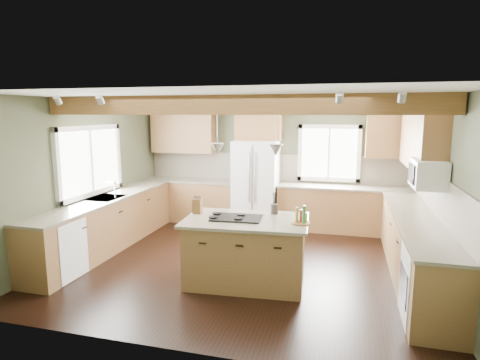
# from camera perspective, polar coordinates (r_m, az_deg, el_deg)

# --- Properties ---
(floor) EXTENTS (5.60, 5.60, 0.00)m
(floor) POSITION_cam_1_polar(r_m,az_deg,el_deg) (6.54, 0.72, -11.68)
(floor) COLOR black
(floor) RESTS_ON ground
(ceiling) EXTENTS (5.60, 5.60, 0.00)m
(ceiling) POSITION_cam_1_polar(r_m,az_deg,el_deg) (6.10, 0.77, 11.72)
(ceiling) COLOR silver
(ceiling) RESTS_ON wall_back
(wall_back) EXTENTS (5.60, 0.00, 5.60)m
(wall_back) POSITION_cam_1_polar(r_m,az_deg,el_deg) (8.61, 4.82, 2.38)
(wall_back) COLOR #424933
(wall_back) RESTS_ON ground
(wall_left) EXTENTS (0.00, 5.00, 5.00)m
(wall_left) POSITION_cam_1_polar(r_m,az_deg,el_deg) (7.38, -20.84, 0.60)
(wall_left) COLOR #424933
(wall_left) RESTS_ON ground
(wall_right) EXTENTS (0.00, 5.00, 5.00)m
(wall_right) POSITION_cam_1_polar(r_m,az_deg,el_deg) (6.15, 26.95, -1.51)
(wall_right) COLOR #424933
(wall_right) RESTS_ON ground
(ceiling_beam) EXTENTS (5.55, 0.26, 0.26)m
(ceiling_beam) POSITION_cam_1_polar(r_m,az_deg,el_deg) (5.42, -1.08, 10.62)
(ceiling_beam) COLOR #553818
(ceiling_beam) RESTS_ON ceiling
(soffit_trim) EXTENTS (5.55, 0.20, 0.10)m
(soffit_trim) POSITION_cam_1_polar(r_m,az_deg,el_deg) (8.45, 4.82, 10.68)
(soffit_trim) COLOR #553818
(soffit_trim) RESTS_ON ceiling
(backsplash_back) EXTENTS (5.58, 0.03, 0.58)m
(backsplash_back) POSITION_cam_1_polar(r_m,az_deg,el_deg) (8.61, 4.79, 1.78)
(backsplash_back) COLOR brown
(backsplash_back) RESTS_ON wall_back
(backsplash_right) EXTENTS (0.03, 3.70, 0.58)m
(backsplash_right) POSITION_cam_1_polar(r_m,az_deg,el_deg) (6.21, 26.66, -2.23)
(backsplash_right) COLOR brown
(backsplash_right) RESTS_ON wall_right
(base_cab_back_left) EXTENTS (2.02, 0.60, 0.88)m
(base_cab_back_left) POSITION_cam_1_polar(r_m,az_deg,el_deg) (8.96, -6.96, -2.96)
(base_cab_back_left) COLOR brown
(base_cab_back_left) RESTS_ON floor
(counter_back_left) EXTENTS (2.06, 0.64, 0.04)m
(counter_back_left) POSITION_cam_1_polar(r_m,az_deg,el_deg) (8.87, -7.02, -0.05)
(counter_back_left) COLOR #4C4438
(counter_back_left) RESTS_ON base_cab_back_left
(base_cab_back_right) EXTENTS (2.62, 0.60, 0.88)m
(base_cab_back_right) POSITION_cam_1_polar(r_m,az_deg,el_deg) (8.34, 14.52, -4.14)
(base_cab_back_right) COLOR brown
(base_cab_back_right) RESTS_ON floor
(counter_back_right) EXTENTS (2.66, 0.64, 0.04)m
(counter_back_right) POSITION_cam_1_polar(r_m,az_deg,el_deg) (8.24, 14.66, -1.03)
(counter_back_right) COLOR #4C4438
(counter_back_right) RESTS_ON base_cab_back_right
(base_cab_left) EXTENTS (0.60, 3.70, 0.88)m
(base_cab_left) POSITION_cam_1_polar(r_m,az_deg,el_deg) (7.43, -18.32, -6.00)
(base_cab_left) COLOR brown
(base_cab_left) RESTS_ON floor
(counter_left) EXTENTS (0.64, 3.74, 0.04)m
(counter_left) POSITION_cam_1_polar(r_m,az_deg,el_deg) (7.32, -18.51, -2.52)
(counter_left) COLOR #4C4438
(counter_left) RESTS_ON base_cab_left
(base_cab_right) EXTENTS (0.60, 3.70, 0.88)m
(base_cab_right) POSITION_cam_1_polar(r_m,az_deg,el_deg) (6.35, 23.59, -8.96)
(base_cab_right) COLOR brown
(base_cab_right) RESTS_ON floor
(counter_right) EXTENTS (0.64, 3.74, 0.04)m
(counter_right) POSITION_cam_1_polar(r_m,az_deg,el_deg) (6.22, 23.87, -4.93)
(counter_right) COLOR #4C4438
(counter_right) RESTS_ON base_cab_right
(upper_cab_back_left) EXTENTS (1.40, 0.35, 0.90)m
(upper_cab_back_left) POSITION_cam_1_polar(r_m,az_deg,el_deg) (8.95, -8.05, 6.77)
(upper_cab_back_left) COLOR brown
(upper_cab_back_left) RESTS_ON wall_back
(upper_cab_over_fridge) EXTENTS (0.96, 0.35, 0.70)m
(upper_cab_over_fridge) POSITION_cam_1_polar(r_m,az_deg,el_deg) (8.43, 2.66, 8.05)
(upper_cab_over_fridge) COLOR brown
(upper_cab_over_fridge) RESTS_ON wall_back
(upper_cab_right) EXTENTS (0.35, 2.20, 0.90)m
(upper_cab_right) POSITION_cam_1_polar(r_m,az_deg,el_deg) (6.92, 24.42, 5.23)
(upper_cab_right) COLOR brown
(upper_cab_right) RESTS_ON wall_right
(upper_cab_back_corner) EXTENTS (0.90, 0.35, 0.90)m
(upper_cab_back_corner) POSITION_cam_1_polar(r_m,az_deg,el_deg) (8.29, 20.60, 6.05)
(upper_cab_back_corner) COLOR brown
(upper_cab_back_corner) RESTS_ON wall_back
(window_left) EXTENTS (0.04, 1.60, 1.05)m
(window_left) POSITION_cam_1_polar(r_m,az_deg,el_deg) (7.38, -20.60, 2.57)
(window_left) COLOR white
(window_left) RESTS_ON wall_left
(window_back) EXTENTS (1.10, 0.04, 1.00)m
(window_back) POSITION_cam_1_polar(r_m,az_deg,el_deg) (8.44, 12.54, 3.75)
(window_back) COLOR white
(window_back) RESTS_ON wall_back
(sink) EXTENTS (0.50, 0.65, 0.03)m
(sink) POSITION_cam_1_polar(r_m,az_deg,el_deg) (7.32, -18.51, -2.49)
(sink) COLOR #262628
(sink) RESTS_ON counter_left
(faucet) EXTENTS (0.02, 0.02, 0.28)m
(faucet) POSITION_cam_1_polar(r_m,az_deg,el_deg) (7.20, -17.38, -1.45)
(faucet) COLOR #B2B2B7
(faucet) RESTS_ON sink
(dishwasher) EXTENTS (0.60, 0.60, 0.84)m
(dishwasher) POSITION_cam_1_polar(r_m,az_deg,el_deg) (6.43, -24.63, -8.90)
(dishwasher) COLOR white
(dishwasher) RESTS_ON floor
(oven) EXTENTS (0.60, 0.72, 0.84)m
(oven) POSITION_cam_1_polar(r_m,az_deg,el_deg) (5.15, 25.65, -13.56)
(oven) COLOR white
(oven) RESTS_ON floor
(microwave) EXTENTS (0.40, 0.70, 0.38)m
(microwave) POSITION_cam_1_polar(r_m,az_deg,el_deg) (6.02, 25.18, 0.82)
(microwave) COLOR white
(microwave) RESTS_ON wall_right
(pendant_left) EXTENTS (0.18, 0.18, 0.16)m
(pendant_left) POSITION_cam_1_polar(r_m,az_deg,el_deg) (5.47, -3.23, 4.41)
(pendant_left) COLOR #B2B2B7
(pendant_left) RESTS_ON ceiling
(pendant_right) EXTENTS (0.18, 0.18, 0.16)m
(pendant_right) POSITION_cam_1_polar(r_m,az_deg,el_deg) (5.34, 5.12, 4.26)
(pendant_right) COLOR #B2B2B7
(pendant_right) RESTS_ON ceiling
(refrigerator) EXTENTS (0.90, 0.74, 1.80)m
(refrigerator) POSITION_cam_1_polar(r_m,az_deg,el_deg) (8.36, 2.30, -0.58)
(refrigerator) COLOR silver
(refrigerator) RESTS_ON floor
(island) EXTENTS (1.66, 1.09, 0.88)m
(island) POSITION_cam_1_polar(r_m,az_deg,el_deg) (5.70, 0.86, -10.22)
(island) COLOR brown
(island) RESTS_ON floor
(island_top) EXTENTS (1.77, 1.20, 0.04)m
(island_top) POSITION_cam_1_polar(r_m,az_deg,el_deg) (5.56, 0.87, -5.75)
(island_top) COLOR #4C4438
(island_top) RESTS_ON island
(cooktop) EXTENTS (0.72, 0.51, 0.02)m
(cooktop) POSITION_cam_1_polar(r_m,az_deg,el_deg) (5.58, -0.48, -5.39)
(cooktop) COLOR black
(cooktop) RESTS_ON island_top
(knife_block) EXTENTS (0.13, 0.10, 0.22)m
(knife_block) POSITION_cam_1_polar(r_m,az_deg,el_deg) (5.87, -6.08, -3.72)
(knife_block) COLOR brown
(knife_block) RESTS_ON island_top
(utensil_crock) EXTENTS (0.13, 0.13, 0.14)m
(utensil_crock) POSITION_cam_1_polar(r_m,az_deg,el_deg) (5.84, 4.90, -4.13)
(utensil_crock) COLOR #48423A
(utensil_crock) RESTS_ON island_top
(bottle_tray) EXTENTS (0.27, 0.27, 0.23)m
(bottle_tray) POSITION_cam_1_polar(r_m,az_deg,el_deg) (5.37, 8.64, -4.92)
(bottle_tray) COLOR brown
(bottle_tray) RESTS_ON island_top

